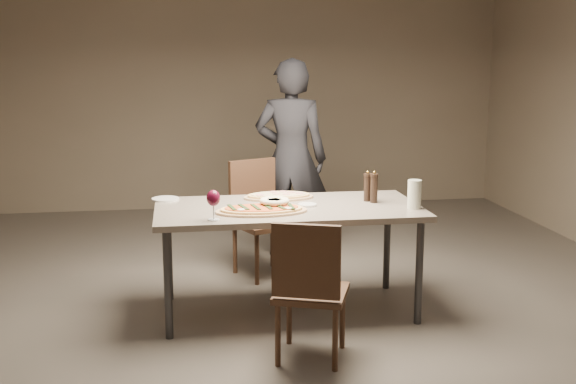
{
  "coord_description": "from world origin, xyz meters",
  "views": [
    {
      "loc": [
        -0.74,
        -4.75,
        1.8
      ],
      "look_at": [
        0.0,
        0.0,
        0.85
      ],
      "focal_mm": 45.0,
      "sensor_mm": 36.0,
      "label": 1
    }
  ],
  "objects": [
    {
      "name": "pepper_mill_right",
      "position": [
        0.58,
        0.09,
        0.85
      ],
      "size": [
        0.06,
        0.06,
        0.22
      ],
      "rotation": [
        0.0,
        0.0,
        0.28
      ],
      "color": "black",
      "rests_on": "dining_table"
    },
    {
      "name": "pepper_mill_left",
      "position": [
        0.61,
        0.03,
        0.86
      ],
      "size": [
        0.06,
        0.06,
        0.23
      ],
      "rotation": [
        0.0,
        0.0,
        0.41
      ],
      "color": "black",
      "rests_on": "dining_table"
    },
    {
      "name": "side_plate",
      "position": [
        -0.83,
        0.35,
        0.76
      ],
      "size": [
        0.19,
        0.19,
        0.01
      ],
      "rotation": [
        0.0,
        0.0,
        0.29
      ],
      "color": "white",
      "rests_on": "dining_table"
    },
    {
      "name": "ham_pizza",
      "position": [
        -0.02,
        0.28,
        0.77
      ],
      "size": [
        0.5,
        0.28,
        0.04
      ],
      "rotation": [
        0.0,
        0.0,
        -0.25
      ],
      "color": "tan",
      "rests_on": "dining_table"
    },
    {
      "name": "diner",
      "position": [
        0.25,
        1.42,
        0.87
      ],
      "size": [
        0.72,
        0.57,
        1.73
      ],
      "primitive_type": "imported",
      "rotation": [
        0.0,
        0.0,
        2.88
      ],
      "color": "black",
      "rests_on": "ground"
    },
    {
      "name": "dining_table",
      "position": [
        0.0,
        0.0,
        0.69
      ],
      "size": [
        1.8,
        0.9,
        0.75
      ],
      "color": "slate",
      "rests_on": "ground"
    },
    {
      "name": "zucchini_pizza",
      "position": [
        -0.2,
        -0.15,
        0.77
      ],
      "size": [
        0.61,
        0.34,
        0.05
      ],
      "rotation": [
        0.0,
        0.0,
        -0.02
      ],
      "color": "tan",
      "rests_on": "dining_table"
    },
    {
      "name": "carafe",
      "position": [
        0.83,
        -0.19,
        0.85
      ],
      "size": [
        0.09,
        0.09,
        0.19
      ],
      "rotation": [
        0.0,
        0.0,
        0.42
      ],
      "color": "silver",
      "rests_on": "dining_table"
    },
    {
      "name": "room",
      "position": [
        0.0,
        0.0,
        1.4
      ],
      "size": [
        7.0,
        7.0,
        7.0
      ],
      "color": "#59524C",
      "rests_on": "ground"
    },
    {
      "name": "chair_near",
      "position": [
        -0.01,
        -0.86,
        0.48
      ],
      "size": [
        0.52,
        0.52,
        0.86
      ],
      "rotation": [
        0.0,
        0.0,
        -0.35
      ],
      "color": "#3E271A",
      "rests_on": "ground"
    },
    {
      "name": "chair_far",
      "position": [
        -0.09,
        0.92,
        0.52
      ],
      "size": [
        0.58,
        0.58,
        0.92
      ],
      "rotation": [
        0.0,
        0.0,
        3.55
      ],
      "color": "#3E271A",
      "rests_on": "ground"
    },
    {
      "name": "bread_basket",
      "position": [
        -0.1,
        -0.07,
        0.79
      ],
      "size": [
        0.2,
        0.2,
        0.07
      ],
      "rotation": [
        0.0,
        0.0,
        0.35
      ],
      "color": "beige",
      "rests_on": "dining_table"
    },
    {
      "name": "oil_dish",
      "position": [
        0.13,
        -0.01,
        0.76
      ],
      "size": [
        0.13,
        0.13,
        0.01
      ],
      "rotation": [
        0.0,
        0.0,
        -0.15
      ],
      "color": "white",
      "rests_on": "dining_table"
    },
    {
      "name": "wine_glass",
      "position": [
        -0.52,
        -0.33,
        0.88
      ],
      "size": [
        0.09,
        0.09,
        0.19
      ],
      "rotation": [
        0.0,
        0.0,
        0.39
      ],
      "color": "silver",
      "rests_on": "dining_table"
    }
  ]
}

